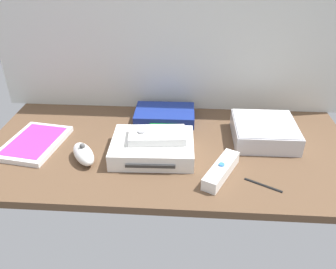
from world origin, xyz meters
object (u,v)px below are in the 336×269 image
object	(u,v)px
network_router	(165,115)
remote_classic_pad	(157,135)
game_console	(153,147)
mini_computer	(264,131)
remote_nunchuk	(84,154)
remote_wand	(221,170)
stylus_pen	(263,184)
game_case	(35,143)

from	to	relation	value
network_router	remote_classic_pad	world-z (taller)	remote_classic_pad
game_console	network_router	size ratio (longest dim) A/B	1.18
mini_computer	network_router	size ratio (longest dim) A/B	0.94
remote_nunchuk	network_router	bearing A→B (deg)	17.03
game_console	remote_wand	size ratio (longest dim) A/B	1.45
mini_computer	stylus_pen	size ratio (longest dim) A/B	1.90
game_case	stylus_pen	bearing A→B (deg)	-4.08
remote_nunchuk	stylus_pen	distance (cm)	44.48
game_case	stylus_pen	world-z (taller)	game_case
remote_classic_pad	mini_computer	bearing A→B (deg)	11.35
game_case	remote_wand	xyz separation A→B (cm)	(49.88, -10.21, 0.75)
game_case	remote_wand	world-z (taller)	remote_wand
game_case	stylus_pen	distance (cm)	60.91
game_console	remote_classic_pad	bearing A→B (deg)	36.00
game_console	stylus_pen	world-z (taller)	game_console
remote_wand	remote_classic_pad	bearing A→B (deg)	178.15
game_console	remote_nunchuk	distance (cm)	17.58
game_console	remote_classic_pad	size ratio (longest dim) A/B	1.43
game_console	network_router	distance (cm)	19.31
game_console	remote_classic_pad	world-z (taller)	remote_classic_pad
mini_computer	remote_nunchuk	distance (cm)	49.18
mini_computer	remote_wand	world-z (taller)	mini_computer
mini_computer	game_case	bearing A→B (deg)	-173.53
game_console	remote_wand	bearing A→B (deg)	-26.22
remote_wand	game_case	bearing A→B (deg)	-165.03
network_router	remote_wand	xyz separation A→B (cm)	(15.46, -27.01, -0.19)
mini_computer	remote_wand	size ratio (longest dim) A/B	1.15
game_case	remote_classic_pad	xyz separation A→B (cm)	(33.84, -1.54, 4.65)
network_router	stylus_pen	size ratio (longest dim) A/B	2.02
mini_computer	game_case	distance (cm)	63.29
remote_classic_pad	stylus_pen	distance (cm)	28.64
game_console	stylus_pen	bearing A→B (deg)	-24.22
remote_nunchuk	game_case	bearing A→B (deg)	124.31
mini_computer	remote_classic_pad	xyz separation A→B (cm)	(-29.01, -8.67, 2.77)
remote_wand	remote_nunchuk	xyz separation A→B (cm)	(-34.34, 3.93, 0.53)
network_router	remote_wand	world-z (taller)	same
stylus_pen	network_router	bearing A→B (deg)	129.60
remote_classic_pad	network_router	bearing A→B (deg)	82.93
mini_computer	remote_classic_pad	distance (cm)	30.41
network_router	remote_classic_pad	size ratio (longest dim) A/B	1.21
network_router	remote_classic_pad	distance (cm)	18.72
remote_classic_pad	stylus_pen	world-z (taller)	remote_classic_pad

